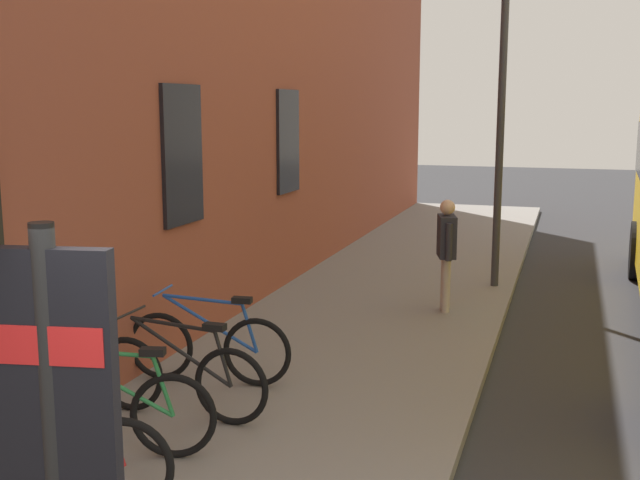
# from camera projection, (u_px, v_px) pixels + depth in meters

# --- Properties ---
(ground) EXTENTS (60.00, 60.00, 0.00)m
(ground) POSITION_uv_depth(u_px,v_px,m) (582.00, 382.00, 8.43)
(ground) COLOR #2D2D30
(sidewalk_pavement) EXTENTS (24.00, 3.50, 0.12)m
(sidewalk_pavement) POSITION_uv_depth(u_px,v_px,m) (378.00, 311.00, 11.13)
(sidewalk_pavement) COLOR gray
(sidewalk_pavement) RESTS_ON ground
(bicycle_under_window) EXTENTS (0.59, 1.73, 0.97)m
(bicycle_under_window) POSITION_uv_depth(u_px,v_px,m) (52.00, 460.00, 5.47)
(bicycle_under_window) COLOR black
(bicycle_under_window) RESTS_ON sidewalk_pavement
(bicycle_mid_rack) EXTENTS (0.59, 1.73, 0.97)m
(bicycle_mid_rack) POSITION_uv_depth(u_px,v_px,m) (111.00, 411.00, 6.34)
(bicycle_mid_rack) COLOR black
(bicycle_mid_rack) RESTS_ON sidewalk_pavement
(bicycle_beside_lamp) EXTENTS (0.48, 1.77, 0.97)m
(bicycle_beside_lamp) POSITION_uv_depth(u_px,v_px,m) (180.00, 377.00, 7.12)
(bicycle_beside_lamp) COLOR black
(bicycle_beside_lamp) RESTS_ON sidewalk_pavement
(bicycle_nearest_sign) EXTENTS (0.48, 1.77, 0.97)m
(bicycle_nearest_sign) POSITION_uv_depth(u_px,v_px,m) (209.00, 346.00, 8.03)
(bicycle_nearest_sign) COLOR black
(bicycle_nearest_sign) RESTS_ON sidewalk_pavement
(transit_info_sign) EXTENTS (0.18, 0.56, 2.40)m
(transit_info_sign) POSITION_uv_depth(u_px,v_px,m) (53.00, 418.00, 3.15)
(transit_info_sign) COLOR black
(transit_info_sign) RESTS_ON sidewalk_pavement
(pedestrian_crossing_street) EXTENTS (0.58, 0.34, 1.57)m
(pedestrian_crossing_street) POSITION_uv_depth(u_px,v_px,m) (447.00, 244.00, 10.74)
(pedestrian_crossing_street) COLOR #B2A599
(pedestrian_crossing_street) RESTS_ON sidewalk_pavement
(street_lamp) EXTENTS (0.28, 0.28, 4.77)m
(street_lamp) POSITION_uv_depth(u_px,v_px,m) (501.00, 104.00, 11.94)
(street_lamp) COLOR #333338
(street_lamp) RESTS_ON sidewalk_pavement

